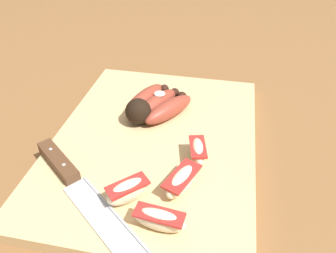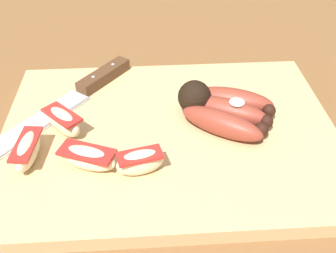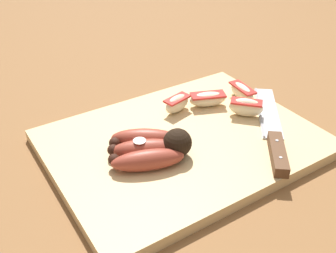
{
  "view_description": "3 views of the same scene",
  "coord_description": "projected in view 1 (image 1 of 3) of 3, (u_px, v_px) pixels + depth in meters",
  "views": [
    {
      "loc": [
        -0.43,
        -0.1,
        0.37
      ],
      "look_at": [
        -0.0,
        -0.01,
        0.04
      ],
      "focal_mm": 35.4,
      "sensor_mm": 36.0,
      "label": 1
    },
    {
      "loc": [
        -0.04,
        -0.4,
        0.36
      ],
      "look_at": [
        -0.01,
        0.0,
        0.03
      ],
      "focal_mm": 42.95,
      "sensor_mm": 36.0,
      "label": 2
    },
    {
      "loc": [
        0.31,
        0.46,
        0.4
      ],
      "look_at": [
        0.01,
        0.0,
        0.05
      ],
      "focal_mm": 42.09,
      "sensor_mm": 36.0,
      "label": 3
    }
  ],
  "objects": [
    {
      "name": "apple_wedge_extra",
      "position": [
        159.0,
        220.0,
        0.41
      ],
      "size": [
        0.03,
        0.07,
        0.03
      ],
      "color": "beige",
      "rests_on": "cutting_board"
    },
    {
      "name": "apple_wedge_middle",
      "position": [
        198.0,
        152.0,
        0.51
      ],
      "size": [
        0.06,
        0.04,
        0.03
      ],
      "color": "beige",
      "rests_on": "cutting_board"
    },
    {
      "name": "apple_wedge_near",
      "position": [
        182.0,
        180.0,
        0.46
      ],
      "size": [
        0.08,
        0.05,
        0.03
      ],
      "color": "beige",
      "rests_on": "cutting_board"
    },
    {
      "name": "apple_wedge_far",
      "position": [
        128.0,
        191.0,
        0.44
      ],
      "size": [
        0.06,
        0.06,
        0.04
      ],
      "color": "beige",
      "rests_on": "cutting_board"
    },
    {
      "name": "chefs_knife",
      "position": [
        74.0,
        180.0,
        0.47
      ],
      "size": [
        0.2,
        0.24,
        0.02
      ],
      "color": "silver",
      "rests_on": "cutting_board"
    },
    {
      "name": "banana_bunch",
      "position": [
        153.0,
        105.0,
        0.61
      ],
      "size": [
        0.14,
        0.13,
        0.05
      ],
      "color": "black",
      "rests_on": "cutting_board"
    },
    {
      "name": "cutting_board",
      "position": [
        154.0,
        143.0,
        0.57
      ],
      "size": [
        0.44,
        0.33,
        0.02
      ],
      "primitive_type": "cube",
      "color": "tan",
      "rests_on": "ground_plane"
    },
    {
      "name": "ground_plane",
      "position": [
        163.0,
        144.0,
        0.58
      ],
      "size": [
        6.0,
        6.0,
        0.0
      ],
      "primitive_type": "plane",
      "color": "brown"
    }
  ]
}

